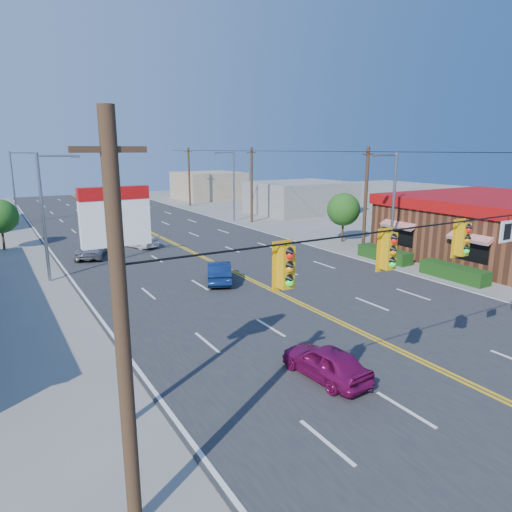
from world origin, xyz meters
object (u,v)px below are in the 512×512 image
kfc (491,225)px  car_magenta (326,363)px  car_blue (219,272)px  signal_span (481,252)px  pizza_hut_sign (118,259)px  car_silver (92,250)px  car_white (139,241)px

kfc → car_magenta: (-24.02, -9.05, -1.75)m
car_magenta → car_blue: size_ratio=0.90×
signal_span → car_blue: 16.67m
pizza_hut_sign → car_silver: 23.83m
kfc → car_white: kfc is taller
car_magenta → car_blue: bearing=-103.9°
car_magenta → car_silver: (-3.22, 24.15, -0.02)m
pizza_hut_sign → car_white: (7.89, 24.96, -4.59)m
car_white → kfc: bearing=122.6°
car_blue → car_white: size_ratio=1.01×
signal_span → car_blue: bearing=96.4°
pizza_hut_sign → signal_span: bearing=-20.2°
pizza_hut_sign → car_magenta: 8.32m
kfc → car_blue: (-21.81, 4.03, -1.71)m
kfc → car_white: 28.64m
kfc → car_white: (-23.00, 16.96, -1.79)m
car_silver → car_white: bearing=-135.7°
car_blue → car_silver: (-5.43, 11.07, -0.07)m
car_white → car_silver: 4.63m
kfc → car_silver: (-27.24, 15.10, -1.78)m
car_magenta → kfc: bearing=-163.7°
kfc → car_silver: bearing=151.0°
signal_span → kfc: 23.47m
car_blue → car_silver: size_ratio=0.94×
signal_span → car_blue: size_ratio=5.95×
car_white → car_magenta: bearing=66.8°
pizza_hut_sign → car_magenta: pizza_hut_sign is taller
pizza_hut_sign → car_silver: size_ratio=1.58×
kfc → pizza_hut_sign: pizza_hut_sign is taller
kfc → car_silver: kfc is taller
car_magenta → pizza_hut_sign: bearing=-13.0°
kfc → car_white: size_ratio=4.01×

